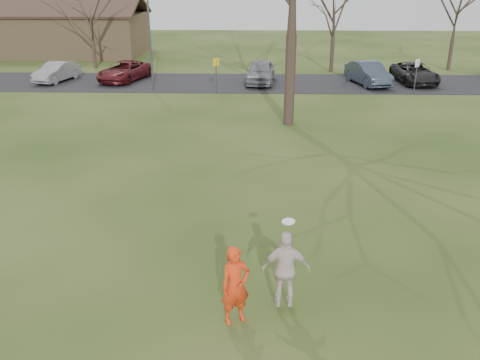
% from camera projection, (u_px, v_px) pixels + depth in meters
% --- Properties ---
extents(ground, '(120.00, 120.00, 0.00)m').
position_uv_depth(ground, '(234.00, 316.00, 10.79)').
color(ground, '#1E380F').
rests_on(ground, ground).
extents(parking_strip, '(62.00, 6.50, 0.04)m').
position_uv_depth(parking_strip, '(250.00, 83.00, 33.95)').
color(parking_strip, black).
rests_on(parking_strip, ground).
extents(player_defender, '(0.74, 0.65, 1.72)m').
position_uv_depth(player_defender, '(235.00, 286.00, 10.33)').
color(player_defender, red).
rests_on(player_defender, ground).
extents(car_1, '(2.29, 4.09, 1.28)m').
position_uv_depth(car_1, '(57.00, 72.00, 34.09)').
color(car_1, gray).
rests_on(car_1, parking_strip).
extents(car_2, '(3.35, 5.07, 1.30)m').
position_uv_depth(car_2, '(124.00, 71.00, 34.28)').
color(car_2, '#531319').
rests_on(car_2, parking_strip).
extents(car_4, '(2.11, 4.49, 1.48)m').
position_uv_depth(car_4, '(261.00, 72.00, 33.49)').
color(car_4, gray).
rests_on(car_4, parking_strip).
extents(car_5, '(2.55, 4.64, 1.45)m').
position_uv_depth(car_5, '(368.00, 73.00, 33.04)').
color(car_5, '#303B48').
rests_on(car_5, parking_strip).
extents(car_6, '(2.45, 4.82, 1.30)m').
position_uv_depth(car_6, '(415.00, 73.00, 33.60)').
color(car_6, black).
rests_on(car_6, parking_strip).
extents(catching_play, '(1.03, 0.45, 1.97)m').
position_uv_depth(catching_play, '(286.00, 269.00, 10.60)').
color(catching_play, beige).
rests_on(catching_play, ground).
extents(building, '(20.60, 8.50, 5.14)m').
position_uv_depth(building, '(30.00, 32.00, 45.85)').
color(building, '#8C6D4C').
rests_on(building, ground).
extents(lamp_post, '(0.34, 0.34, 6.27)m').
position_uv_depth(lamp_post, '(149.00, 24.00, 30.32)').
color(lamp_post, '#47474C').
rests_on(lamp_post, ground).
extents(sign_yellow, '(0.35, 0.35, 2.08)m').
position_uv_depth(sign_yellow, '(216.00, 69.00, 30.69)').
color(sign_yellow, '#47474C').
rests_on(sign_yellow, ground).
extents(sign_white, '(0.35, 0.35, 2.08)m').
position_uv_depth(sign_white, '(417.00, 70.00, 30.35)').
color(sign_white, '#47474C').
rests_on(sign_white, ground).
extents(small_tree_row, '(55.00, 5.90, 8.50)m').
position_uv_depth(small_tree_row, '(311.00, 16.00, 37.06)').
color(small_tree_row, '#352821').
rests_on(small_tree_row, ground).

